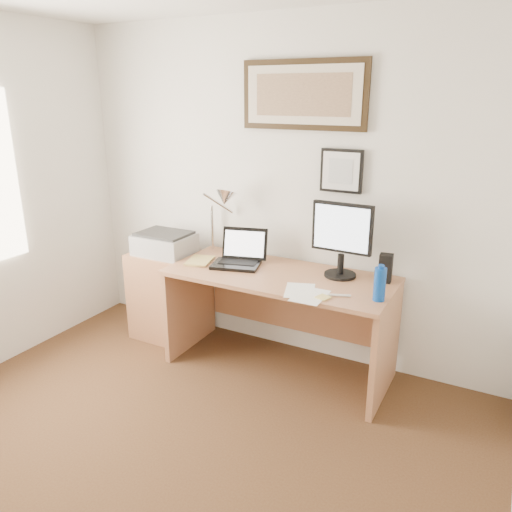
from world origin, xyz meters
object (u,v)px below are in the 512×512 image
Objects in this scene: desk at (284,301)px; printer at (165,243)px; water_bottle at (380,284)px; laptop at (239,257)px; lcd_monitor at (342,236)px; side_cabinet at (165,295)px; book at (189,260)px.

desk is 3.64× the size of printer.
water_bottle is 0.54× the size of laptop.
printer is at bearing -175.71° from lcd_monitor.
lcd_monitor reaches higher than side_cabinet.
book is at bearing -168.44° from desk.
laptop reaches higher than printer.
lcd_monitor is (1.12, 0.21, 0.28)m from book.
desk is 3.08× the size of lcd_monitor.
water_bottle is at bearing -9.50° from laptop.
book is 0.39m from laptop.
book is 0.33m from printer.
side_cabinet is at bearing 179.78° from laptop.
laptop is at bearing 0.30° from printer.
laptop is 0.89× the size of printer.
water_bottle is at bearing -16.62° from desk.
laptop is at bearing -173.84° from desk.
side_cabinet is 0.45m from printer.
lcd_monitor reaches higher than laptop.
water_bottle is (1.81, -0.19, 0.49)m from side_cabinet.
water_bottle is at bearing -5.85° from side_cabinet.
printer is at bearing -11.01° from side_cabinet.
book reaches higher than desk.
water_bottle reaches higher than book.
water_bottle is at bearing -2.80° from book.
water_bottle is 0.48× the size of printer.
book is at bearing 177.20° from water_bottle.
desk is at bearing 11.56° from book.
book is (0.34, -0.11, 0.39)m from side_cabinet.
water_bottle is 0.40× the size of lcd_monitor.
desk reaches higher than side_cabinet.
water_bottle is 0.49m from lcd_monitor.
side_cabinet is at bearing 168.99° from printer.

